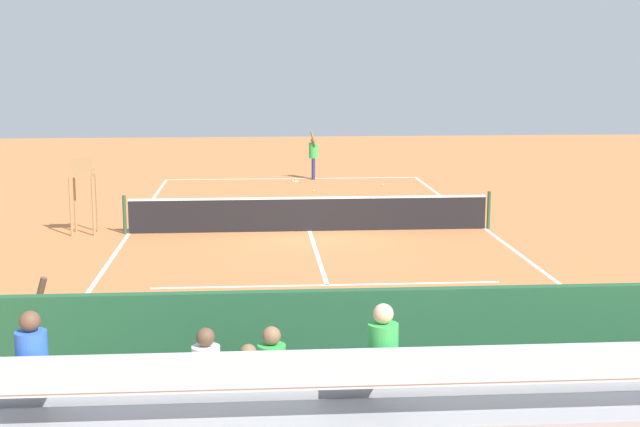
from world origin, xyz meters
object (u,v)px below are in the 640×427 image
umpire_chair (83,187)px  equipment_bag (407,409)px  tennis_ball_far (313,191)px  tennis_player (313,154)px  tennis_net (309,213)px  tennis_racket (295,181)px  bleacher_stand (388,415)px  courtside_bench (552,375)px  tennis_ball_near (383,185)px  line_judge (35,347)px

umpire_chair → equipment_bag: (-6.66, 13.42, -1.13)m
tennis_ball_far → umpire_chair: bearing=47.3°
umpire_chair → tennis_player: umpire_chair is taller
tennis_net → tennis_racket: bearing=-90.5°
tennis_player → tennis_racket: 1.40m
bleacher_stand → equipment_bag: bleacher_stand is taller
courtside_bench → tennis_ball_near: 22.10m
bleacher_stand → tennis_racket: bearing=-90.4°
tennis_ball_far → tennis_ball_near: bearing=-152.9°
tennis_ball_far → line_judge: (5.08, 20.34, 0.98)m
tennis_net → courtside_bench: bearing=100.6°
umpire_chair → tennis_ball_near: umpire_chair is taller
bleacher_stand → tennis_ball_far: bearing=-91.8°
bleacher_stand → tennis_ball_far: (-0.70, -22.76, -0.90)m
courtside_bench → tennis_ball_far: (1.87, -20.67, -0.53)m
umpire_chair → tennis_ball_near: size_ratio=32.42×
tennis_player → tennis_ball_near: (-2.50, 1.97, -0.98)m
bleacher_stand → equipment_bag: 2.17m
tennis_net → umpire_chair: size_ratio=4.81×
bleacher_stand → line_judge: bearing=-28.9°
tennis_ball_far → equipment_bag: bearing=89.6°
umpire_chair → line_judge: umpire_chair is taller
courtside_bench → tennis_player: 24.10m
bleacher_stand → tennis_racket: (-0.18, -25.50, -0.92)m
tennis_net → umpire_chair: 6.25m
courtside_bench → tennis_player: size_ratio=0.93×
tennis_player → tennis_ball_near: bearing=141.8°
tennis_racket → line_judge: 23.54m
equipment_bag → tennis_ball_near: (-2.88, -22.20, -0.15)m
bleacher_stand → courtside_bench: bearing=-141.0°
umpire_chair → equipment_bag: size_ratio=2.38×
tennis_ball_far → line_judge: line_judge is taller
tennis_player → tennis_ball_far: size_ratio=29.18×
tennis_net → tennis_player: size_ratio=5.35×
tennis_ball_near → equipment_bag: bearing=82.6°
courtside_bench → line_judge: line_judge is taller
tennis_player → line_judge: 24.29m
equipment_bag → line_judge: (4.94, -0.46, 0.84)m
bleacher_stand → umpire_chair: size_ratio=4.23×
line_judge → equipment_bag: bearing=174.6°
tennis_net → courtside_bench: (-2.48, 13.27, 0.06)m
equipment_bag → line_judge: line_judge is taller
umpire_chair → tennis_ball_far: size_ratio=32.42×
tennis_racket → tennis_player: bearing=-140.1°
bleacher_stand → equipment_bag: size_ratio=10.07×
courtside_bench → tennis_player: bearing=-86.1°
tennis_net → courtside_bench: tennis_net is taller
equipment_bag → tennis_player: bearing=-90.9°
umpire_chair → tennis_ball_far: umpire_chair is taller
tennis_net → tennis_ball_near: bearing=-110.8°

